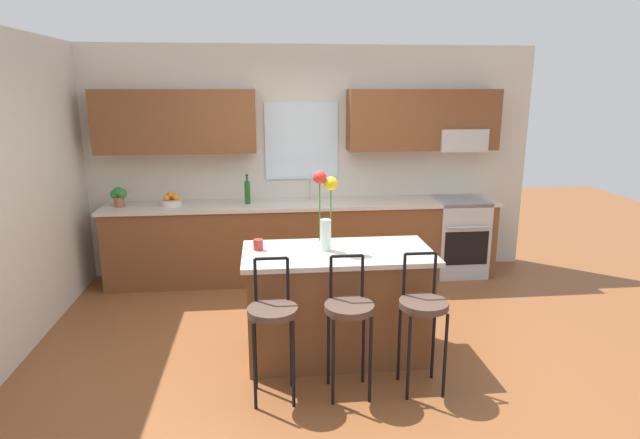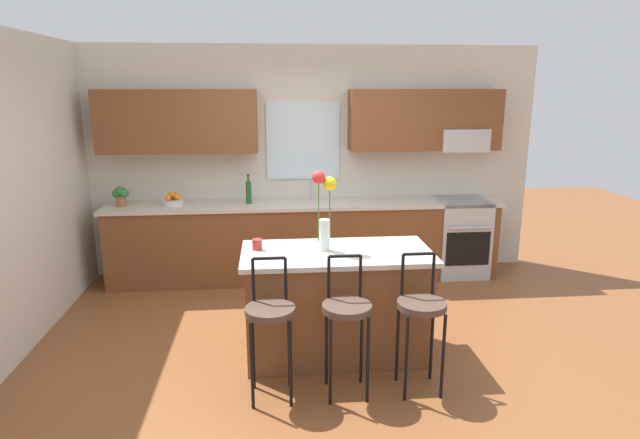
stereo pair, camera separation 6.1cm
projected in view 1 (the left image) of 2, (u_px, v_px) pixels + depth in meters
name	position (u px, v px, depth m)	size (l,w,h in m)	color
ground_plane	(319.00, 343.00, 4.75)	(14.00, 14.00, 0.00)	brown
wall_left	(12.00, 194.00, 4.45)	(0.12, 4.60, 2.70)	beige
back_wall_assembly	(305.00, 149.00, 6.30)	(5.60, 0.50, 2.70)	beige
counter_run	(304.00, 240.00, 6.27)	(4.56, 0.64, 0.92)	brown
sink_faucet	(310.00, 188.00, 6.28)	(0.02, 0.13, 0.23)	#B7BABC
oven_range	(458.00, 236.00, 6.44)	(0.60, 0.64, 0.92)	#B7BABC
kitchen_island	(337.00, 303.00, 4.45)	(1.56, 0.78, 0.92)	brown
bar_stool_near	(273.00, 317.00, 3.77)	(0.36, 0.36, 1.04)	black
bar_stool_middle	(349.00, 313.00, 3.83)	(0.36, 0.36, 1.04)	black
bar_stool_far	(423.00, 310.00, 3.89)	(0.36, 0.36, 1.04)	black
flower_vase	(326.00, 206.00, 4.28)	(0.20, 0.11, 0.66)	silver
mug_ceramic	(258.00, 245.00, 4.36)	(0.08, 0.08, 0.09)	#A52D28
fruit_bowl_oranges	(171.00, 201.00, 6.00)	(0.24, 0.24, 0.16)	silver
bottle_olive_oil	(247.00, 192.00, 6.06)	(0.06, 0.06, 0.34)	#1E5923
potted_plant_small	(119.00, 195.00, 5.92)	(0.19, 0.13, 0.23)	#9E5B3D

